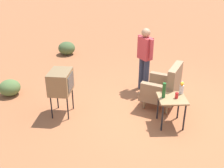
{
  "coord_description": "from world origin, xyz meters",
  "views": [
    {
      "loc": [
        5.33,
        -1.25,
        3.26
      ],
      "look_at": [
        -0.11,
        -1.02,
        0.65
      ],
      "focal_mm": 43.76,
      "sensor_mm": 36.0,
      "label": 1
    }
  ],
  "objects_px": {
    "side_table": "(172,102)",
    "tv_on_stand": "(61,82)",
    "armchair": "(164,87)",
    "soda_can_red": "(177,95)",
    "flower_vase": "(182,87)",
    "bottle_wine_green": "(164,90)",
    "person_standing": "(145,56)"
  },
  "relations": [
    {
      "from": "soda_can_red",
      "to": "tv_on_stand",
      "type": "bearing_deg",
      "value": -102.77
    },
    {
      "from": "side_table",
      "to": "flower_vase",
      "type": "relative_size",
      "value": 2.38
    },
    {
      "from": "soda_can_red",
      "to": "bottle_wine_green",
      "type": "height_order",
      "value": "bottle_wine_green"
    },
    {
      "from": "side_table",
      "to": "tv_on_stand",
      "type": "bearing_deg",
      "value": -102.81
    },
    {
      "from": "person_standing",
      "to": "flower_vase",
      "type": "height_order",
      "value": "person_standing"
    },
    {
      "from": "side_table",
      "to": "person_standing",
      "type": "relative_size",
      "value": 0.38
    },
    {
      "from": "side_table",
      "to": "tv_on_stand",
      "type": "height_order",
      "value": "tv_on_stand"
    },
    {
      "from": "tv_on_stand",
      "to": "bottle_wine_green",
      "type": "height_order",
      "value": "tv_on_stand"
    },
    {
      "from": "side_table",
      "to": "soda_can_red",
      "type": "height_order",
      "value": "soda_can_red"
    },
    {
      "from": "tv_on_stand",
      "to": "person_standing",
      "type": "relative_size",
      "value": 0.63
    },
    {
      "from": "tv_on_stand",
      "to": "soda_can_red",
      "type": "height_order",
      "value": "tv_on_stand"
    },
    {
      "from": "flower_vase",
      "to": "tv_on_stand",
      "type": "bearing_deg",
      "value": -97.45
    },
    {
      "from": "armchair",
      "to": "soda_can_red",
      "type": "distance_m",
      "value": 0.78
    },
    {
      "from": "person_standing",
      "to": "bottle_wine_green",
      "type": "xyz_separation_m",
      "value": [
        1.63,
        0.14,
        -0.15
      ]
    },
    {
      "from": "tv_on_stand",
      "to": "flower_vase",
      "type": "bearing_deg",
      "value": 82.55
    },
    {
      "from": "armchair",
      "to": "tv_on_stand",
      "type": "distance_m",
      "value": 2.33
    },
    {
      "from": "person_standing",
      "to": "bottle_wine_green",
      "type": "height_order",
      "value": "person_standing"
    },
    {
      "from": "side_table",
      "to": "person_standing",
      "type": "bearing_deg",
      "value": -169.04
    },
    {
      "from": "side_table",
      "to": "bottle_wine_green",
      "type": "relative_size",
      "value": 1.97
    },
    {
      "from": "soda_can_red",
      "to": "flower_vase",
      "type": "distance_m",
      "value": 0.27
    },
    {
      "from": "armchair",
      "to": "soda_can_red",
      "type": "bearing_deg",
      "value": 5.62
    },
    {
      "from": "soda_can_red",
      "to": "flower_vase",
      "type": "height_order",
      "value": "flower_vase"
    },
    {
      "from": "armchair",
      "to": "bottle_wine_green",
      "type": "bearing_deg",
      "value": -14.56
    },
    {
      "from": "bottle_wine_green",
      "to": "tv_on_stand",
      "type": "bearing_deg",
      "value": -103.19
    },
    {
      "from": "person_standing",
      "to": "armchair",
      "type": "bearing_deg",
      "value": 19.52
    },
    {
      "from": "armchair",
      "to": "side_table",
      "type": "bearing_deg",
      "value": -0.47
    },
    {
      "from": "person_standing",
      "to": "tv_on_stand",
      "type": "bearing_deg",
      "value": -60.1
    },
    {
      "from": "tv_on_stand",
      "to": "side_table",
      "type": "bearing_deg",
      "value": 77.19
    },
    {
      "from": "armchair",
      "to": "tv_on_stand",
      "type": "relative_size",
      "value": 1.03
    },
    {
      "from": "soda_can_red",
      "to": "side_table",
      "type": "bearing_deg",
      "value": -101.54
    },
    {
      "from": "bottle_wine_green",
      "to": "person_standing",
      "type": "bearing_deg",
      "value": -175.01
    },
    {
      "from": "armchair",
      "to": "soda_can_red",
      "type": "relative_size",
      "value": 8.69
    }
  ]
}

